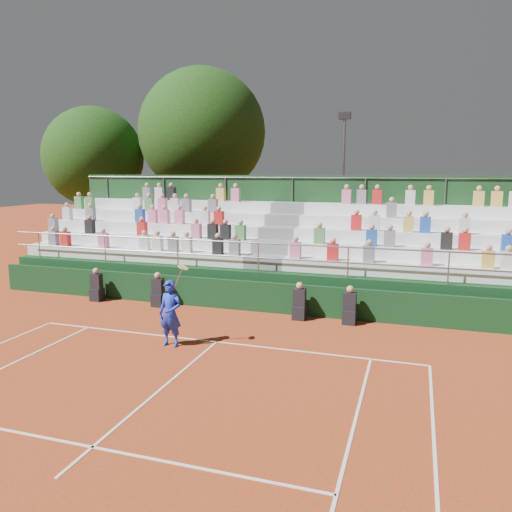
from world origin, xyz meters
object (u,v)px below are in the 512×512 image
(tennis_player, at_px, (170,313))
(floodlight_mast, at_px, (343,174))
(tree_west, at_px, (94,157))
(tree_east, at_px, (202,133))

(tennis_player, bearing_deg, floodlight_mast, 80.72)
(tennis_player, distance_m, tree_west, 18.52)
(tennis_player, bearing_deg, tree_east, 110.53)
(tennis_player, xyz_separation_m, tree_west, (-11.82, 13.54, 4.45))
(floodlight_mast, bearing_deg, tree_east, 178.46)
(tree_west, bearing_deg, floodlight_mast, 3.74)
(tennis_player, xyz_separation_m, tree_east, (-5.50, 14.68, 5.77))
(tree_west, bearing_deg, tree_east, 10.21)
(tennis_player, height_order, tree_east, tree_east)
(tree_west, height_order, floodlight_mast, tree_west)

